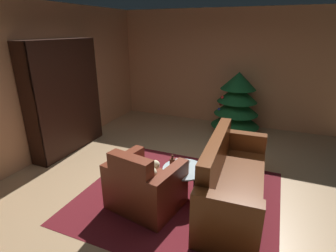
{
  "coord_description": "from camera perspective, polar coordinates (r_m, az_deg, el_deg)",
  "views": [
    {
      "loc": [
        1.23,
        -3.22,
        2.33
      ],
      "look_at": [
        -0.18,
        0.17,
        0.96
      ],
      "focal_mm": 27.99,
      "sensor_mm": 36.0,
      "label": 1
    }
  ],
  "objects": [
    {
      "name": "wall_left",
      "position": [
        5.19,
        -28.13,
        7.73
      ],
      "size": [
        0.06,
        6.85,
        2.79
      ],
      "primitive_type": "cube",
      "color": "tan",
      "rests_on": "ground"
    },
    {
      "name": "wall_back",
      "position": [
        6.79,
        12.22,
        12.12
      ],
      "size": [
        5.53,
        0.06,
        2.79
      ],
      "primitive_type": "cube",
      "color": "tan",
      "rests_on": "ground"
    },
    {
      "name": "area_rug",
      "position": [
        4.02,
        2.39,
        -14.93
      ],
      "size": [
        2.79,
        2.52,
        0.01
      ],
      "primitive_type": "cube",
      "color": "maroon",
      "rests_on": "ground"
    },
    {
      "name": "armchair_red",
      "position": [
        3.66,
        -5.17,
        -12.98
      ],
      "size": [
        1.03,
        0.91,
        0.88
      ],
      "color": "maroon",
      "rests_on": "ground"
    },
    {
      "name": "ground_plane",
      "position": [
        4.16,
        1.4,
        -13.61
      ],
      "size": [
        8.08,
        8.08,
        0.0
      ],
      "primitive_type": "plane",
      "color": "tan"
    },
    {
      "name": "couch_red",
      "position": [
        3.8,
        13.6,
        -11.86
      ],
      "size": [
        0.83,
        2.06,
        0.97
      ],
      "color": "#653014",
      "rests_on": "ground"
    },
    {
      "name": "bookshelf_unit",
      "position": [
        5.53,
        -20.67,
        6.0
      ],
      "size": [
        0.35,
        1.65,
        2.15
      ],
      "color": "black",
      "rests_on": "ground"
    },
    {
      "name": "coffee_table",
      "position": [
        3.82,
        3.51,
        -9.89
      ],
      "size": [
        0.62,
        0.62,
        0.45
      ],
      "color": "black",
      "rests_on": "ground"
    },
    {
      "name": "book_stack_on_table",
      "position": [
        3.8,
        3.15,
        -8.25
      ],
      "size": [
        0.23,
        0.19,
        0.09
      ],
      "color": "gray",
      "rests_on": "coffee_table"
    },
    {
      "name": "bottle_on_table",
      "position": [
        3.73,
        0.95,
        -8.21
      ],
      "size": [
        0.08,
        0.08,
        0.22
      ],
      "color": "#4F2A1C",
      "rests_on": "coffee_table"
    },
    {
      "name": "decorated_tree",
      "position": [
        6.26,
        14.72,
        4.89
      ],
      "size": [
        1.12,
        1.12,
        1.43
      ],
      "color": "brown",
      "rests_on": "ground"
    }
  ]
}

